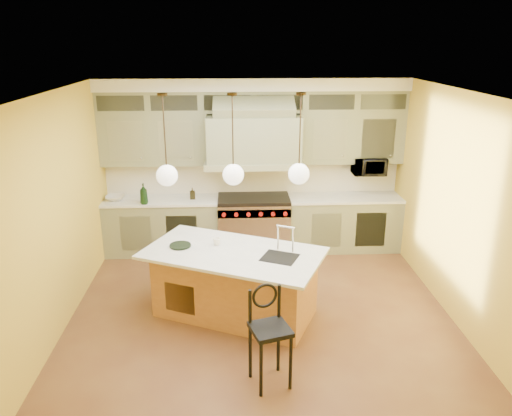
{
  "coord_description": "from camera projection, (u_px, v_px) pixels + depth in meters",
  "views": [
    {
      "loc": [
        -0.34,
        -5.83,
        3.49
      ],
      "look_at": [
        -0.03,
        0.7,
        1.26
      ],
      "focal_mm": 35.0,
      "sensor_mm": 36.0,
      "label": 1
    }
  ],
  "objects": [
    {
      "name": "range",
      "position": [
        254.0,
        223.0,
        8.53
      ],
      "size": [
        1.2,
        0.74,
        0.96
      ],
      "color": "silver",
      "rests_on": "floor"
    },
    {
      "name": "floor",
      "position": [
        261.0,
        314.0,
        6.66
      ],
      "size": [
        5.0,
        5.0,
        0.0
      ],
      "primitive_type": "plane",
      "color": "brown",
      "rests_on": "ground"
    },
    {
      "name": "pendant_center",
      "position": [
        233.0,
        172.0,
        6.04
      ],
      "size": [
        0.26,
        0.26,
        1.11
      ],
      "color": "#2D2319",
      "rests_on": "ceiling"
    },
    {
      "name": "fruit_bowl",
      "position": [
        115.0,
        198.0,
        8.27
      ],
      "size": [
        0.33,
        0.33,
        0.08
      ],
      "primitive_type": "imported",
      "rotation": [
        0.0,
        0.0,
        -0.04
      ],
      "color": "silver",
      "rests_on": "back_cabinetry"
    },
    {
      "name": "wall_left",
      "position": [
        57.0,
        215.0,
        6.08
      ],
      "size": [
        0.0,
        5.0,
        5.0
      ],
      "primitive_type": "plane",
      "rotation": [
        1.57,
        0.0,
        1.57
      ],
      "color": "gold",
      "rests_on": "ground"
    },
    {
      "name": "oil_bottle_b",
      "position": [
        192.0,
        193.0,
        8.31
      ],
      "size": [
        0.1,
        0.1,
        0.19
      ],
      "primitive_type": "imported",
      "rotation": [
        0.0,
        0.0,
        0.12
      ],
      "color": "black",
      "rests_on": "back_cabinetry"
    },
    {
      "name": "back_cabinetry",
      "position": [
        253.0,
        169.0,
        8.31
      ],
      "size": [
        5.0,
        0.77,
        2.9
      ],
      "color": "gray",
      "rests_on": "floor"
    },
    {
      "name": "wall_right",
      "position": [
        458.0,
        208.0,
        6.3
      ],
      "size": [
        0.0,
        5.0,
        5.0
      ],
      "primitive_type": "plane",
      "rotation": [
        1.57,
        0.0,
        -1.57
      ],
      "color": "gold",
      "rests_on": "ground"
    },
    {
      "name": "pendant_right",
      "position": [
        299.0,
        172.0,
        6.08
      ],
      "size": [
        0.26,
        0.26,
        1.11
      ],
      "color": "#2D2319",
      "rests_on": "ceiling"
    },
    {
      "name": "kitchen_island",
      "position": [
        235.0,
        282.0,
        6.51
      ],
      "size": [
        2.52,
        2.0,
        1.35
      ],
      "rotation": [
        0.0,
        0.0,
        -0.43
      ],
      "color": "#9D6237",
      "rests_on": "floor"
    },
    {
      "name": "wall_front",
      "position": [
        280.0,
        319.0,
        3.82
      ],
      "size": [
        5.0,
        0.0,
        5.0
      ],
      "primitive_type": "plane",
      "rotation": [
        -1.57,
        0.0,
        0.0
      ],
      "color": "gold",
      "rests_on": "ground"
    },
    {
      "name": "cup",
      "position": [
        217.0,
        242.0,
        6.52
      ],
      "size": [
        0.12,
        0.12,
        0.1
      ],
      "primitive_type": "imported",
      "rotation": [
        0.0,
        0.0,
        -0.16
      ],
      "color": "white",
      "rests_on": "kitchen_island"
    },
    {
      "name": "pendant_left",
      "position": [
        167.0,
        173.0,
        6.0
      ],
      "size": [
        0.26,
        0.26,
        1.11
      ],
      "color": "#2D2319",
      "rests_on": "ceiling"
    },
    {
      "name": "wall_back",
      "position": [
        253.0,
        164.0,
        8.55
      ],
      "size": [
        5.0,
        0.0,
        5.0
      ],
      "primitive_type": "plane",
      "rotation": [
        1.57,
        0.0,
        0.0
      ],
      "color": "gold",
      "rests_on": "ground"
    },
    {
      "name": "oil_bottle_a",
      "position": [
        144.0,
        194.0,
        8.04
      ],
      "size": [
        0.13,
        0.13,
        0.34
      ],
      "primitive_type": "imported",
      "rotation": [
        0.0,
        0.0,
        0.01
      ],
      "color": "black",
      "rests_on": "back_cabinetry"
    },
    {
      "name": "ceiling",
      "position": [
        261.0,
        92.0,
        5.72
      ],
      "size": [
        5.0,
        5.0,
        0.0
      ],
      "primitive_type": "plane",
      "rotation": [
        3.14,
        0.0,
        0.0
      ],
      "color": "white",
      "rests_on": "wall_back"
    },
    {
      "name": "counter_stool",
      "position": [
        269.0,
        330.0,
        5.16
      ],
      "size": [
        0.48,
        0.48,
        1.1
      ],
      "rotation": [
        0.0,
        0.0,
        0.31
      ],
      "color": "black",
      "rests_on": "floor"
    },
    {
      "name": "microwave",
      "position": [
        369.0,
        166.0,
        8.4
      ],
      "size": [
        0.54,
        0.37,
        0.3
      ],
      "primitive_type": "imported",
      "color": "black",
      "rests_on": "back_cabinetry"
    }
  ]
}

